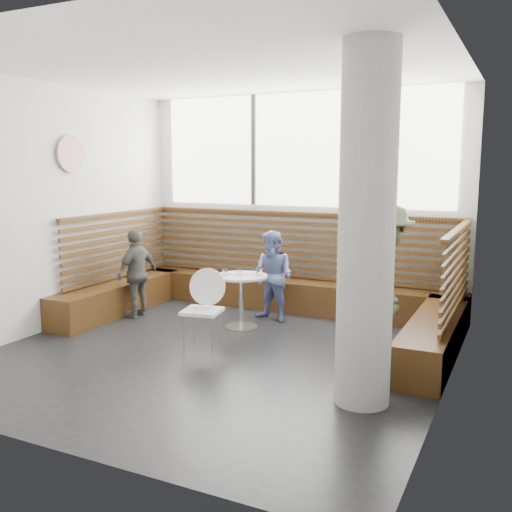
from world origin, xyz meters
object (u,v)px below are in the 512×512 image
at_px(concrete_column, 367,229).
at_px(cafe_chair, 205,302).
at_px(adult_man, 385,277).
at_px(child_left, 137,273).
at_px(cafe_table, 241,290).
at_px(child_back, 273,276).

relative_size(concrete_column, cafe_chair, 3.41).
bearing_deg(adult_man, child_left, 69.77).
xyz_separation_m(cafe_table, cafe_chair, (-0.00, -0.92, 0.04)).
height_order(cafe_chair, child_left, child_left).
distance_m(adult_man, child_back, 1.78).
bearing_deg(child_left, cafe_chair, 69.69).
bearing_deg(concrete_column, adult_man, 96.74).
distance_m(cafe_table, adult_man, 1.94).
relative_size(concrete_column, child_back, 2.54).
relative_size(concrete_column, cafe_table, 4.47).
distance_m(concrete_column, child_left, 4.15).
xyz_separation_m(cafe_chair, child_left, (-1.61, 0.81, 0.08)).
distance_m(cafe_table, child_left, 1.62).
bearing_deg(cafe_chair, adult_man, 14.81).
bearing_deg(child_back, concrete_column, -37.39).
height_order(concrete_column, child_left, concrete_column).
distance_m(child_back, child_left, 1.95).
distance_m(concrete_column, adult_man, 1.80).
bearing_deg(concrete_column, cafe_chair, 160.39).
relative_size(concrete_column, child_left, 2.54).
bearing_deg(child_left, cafe_table, 100.28).
relative_size(cafe_chair, child_left, 0.75).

